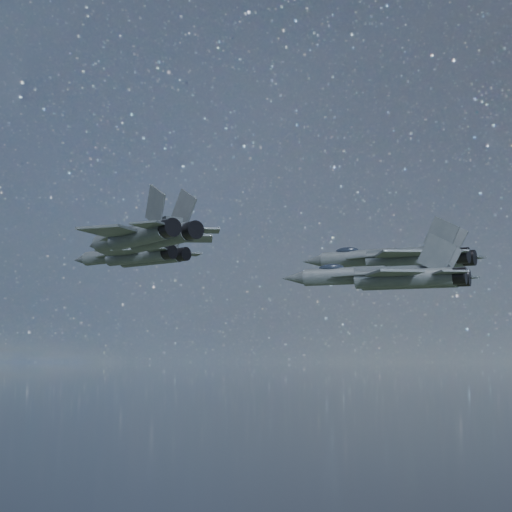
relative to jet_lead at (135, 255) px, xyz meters
The scene contains 4 objects.
jet_lead is the anchor object (origin of this frame).
jet_left 30.47m from the jet_lead, 15.87° to the left, with size 18.73×12.93×4.70m.
jet_right 34.24m from the jet_lead, 41.05° to the right, with size 15.90×10.81×3.99m.
jet_slot 36.81m from the jet_lead, ahead, with size 16.27×10.97×4.10m.
Camera 1 is at (47.73, -58.27, 147.13)m, focal length 60.00 mm.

